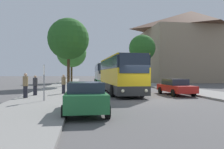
# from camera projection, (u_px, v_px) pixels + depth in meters

# --- Properties ---
(ground_plane) EXTENTS (300.00, 300.00, 0.00)m
(ground_plane) POSITION_uv_depth(u_px,v_px,m) (144.00, 101.00, 15.25)
(ground_plane) COLOR #565454
(ground_plane) RESTS_ON ground
(sidewalk_left) EXTENTS (4.00, 120.00, 0.15)m
(sidewalk_left) POSITION_uv_depth(u_px,v_px,m) (41.00, 101.00, 14.27)
(sidewalk_left) COLOR gray
(sidewalk_left) RESTS_ON ground_plane
(building_right_background) EXTENTS (20.64, 15.08, 16.18)m
(building_right_background) POSITION_uv_depth(u_px,v_px,m) (191.00, 46.00, 49.78)
(building_right_background) COLOR gray
(building_right_background) RESTS_ON ground_plane
(bus_front) EXTENTS (2.90, 11.18, 3.39)m
(bus_front) POSITION_uv_depth(u_px,v_px,m) (120.00, 74.00, 20.93)
(bus_front) COLOR #2D2D2D
(bus_front) RESTS_ON ground_plane
(bus_middle) EXTENTS (2.96, 12.13, 3.35)m
(bus_middle) POSITION_uv_depth(u_px,v_px,m) (104.00, 74.00, 35.69)
(bus_middle) COLOR #238942
(bus_middle) RESTS_ON ground_plane
(parked_car_left_curb) EXTENTS (2.00, 3.91, 1.50)m
(parked_car_left_curb) POSITION_uv_depth(u_px,v_px,m) (86.00, 97.00, 10.15)
(parked_car_left_curb) COLOR #236B38
(parked_car_left_curb) RESTS_ON ground_plane
(parked_car_right_near) EXTENTS (2.01, 4.66, 1.41)m
(parked_car_right_near) POSITION_uv_depth(u_px,v_px,m) (175.00, 87.00, 19.33)
(parked_car_right_near) COLOR red
(parked_car_right_near) RESTS_ON ground_plane
(bus_stop_sign) EXTENTS (0.08, 0.45, 2.32)m
(bus_stop_sign) POSITION_uv_depth(u_px,v_px,m) (44.00, 78.00, 13.93)
(bus_stop_sign) COLOR gray
(bus_stop_sign) RESTS_ON sidewalk_left
(pedestrian_waiting_near) EXTENTS (0.36, 0.36, 1.61)m
(pedestrian_waiting_near) POSITION_uv_depth(u_px,v_px,m) (35.00, 85.00, 17.50)
(pedestrian_waiting_near) COLOR #23232D
(pedestrian_waiting_near) RESTS_ON sidewalk_left
(pedestrian_waiting_far) EXTENTS (0.36, 0.36, 1.66)m
(pedestrian_waiting_far) POSITION_uv_depth(u_px,v_px,m) (64.00, 84.00, 18.95)
(pedestrian_waiting_far) COLOR #23232D
(pedestrian_waiting_far) RESTS_ON sidewalk_left
(pedestrian_walking_back) EXTENTS (0.36, 0.36, 1.78)m
(pedestrian_walking_back) POSITION_uv_depth(u_px,v_px,m) (25.00, 85.00, 15.63)
(pedestrian_walking_back) COLOR #23232D
(pedestrian_walking_back) RESTS_ON sidewalk_left
(tree_left_near) EXTENTS (6.08, 6.08, 9.10)m
(tree_left_near) POSITION_uv_depth(u_px,v_px,m) (72.00, 53.00, 44.65)
(tree_left_near) COLOR #47331E
(tree_left_near) RESTS_ON sidewalk_left
(tree_left_far) EXTENTS (5.79, 5.79, 9.51)m
(tree_left_far) POSITION_uv_depth(u_px,v_px,m) (68.00, 39.00, 30.62)
(tree_left_far) COLOR #47331E
(tree_left_far) RESTS_ON sidewalk_left
(tree_right_near) EXTENTS (4.46, 4.46, 8.30)m
(tree_right_near) POSITION_uv_depth(u_px,v_px,m) (142.00, 48.00, 36.79)
(tree_right_near) COLOR #47331E
(tree_right_near) RESTS_ON sidewalk_right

